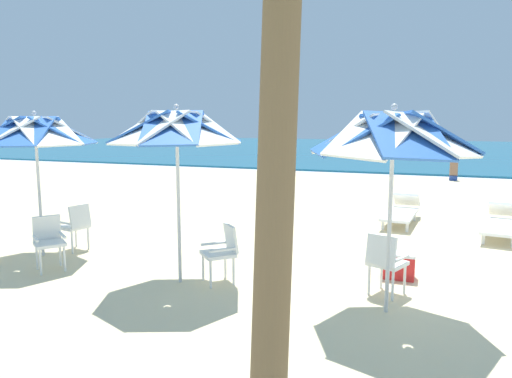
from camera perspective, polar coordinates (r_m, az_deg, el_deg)
The scene contains 15 objects.
ground_plane at distance 9.04m, azimuth 23.08°, elevation -7.74°, with size 80.00×80.00×0.00m, color beige.
sea at distance 39.77m, azimuth 21.32°, elevation 4.31°, with size 80.00×36.00×0.10m, color #19607F.
surf_foam at distance 21.54m, azimuth 21.75°, elevation 1.30°, with size 80.00×0.70×0.01m, color white.
beach_umbrella_0 at distance 5.92m, azimuth 16.13°, elevation 6.11°, with size 2.03×2.03×2.58m.
plastic_chair_0 at distance 6.77m, azimuth 15.25°, elevation -8.26°, with size 0.57×0.59×0.87m.
beach_umbrella_1 at distance 6.90m, azimuth -9.49°, elevation 7.04°, with size 1.98×1.98×2.62m.
plastic_chair_1 at distance 7.08m, azimuth -4.05°, elevation -7.27°, with size 0.63×0.63×0.87m.
beach_umbrella_2 at distance 9.05m, azimuth -24.96°, elevation 6.19°, with size 2.05×2.05×2.55m.
plastic_chair_2 at distance 9.34m, azimuth -20.82°, elevation -3.98°, with size 0.54×0.52×0.87m.
plastic_chair_3 at distance 8.34m, azimuth -23.61°, elevation -5.56°, with size 0.63×0.62×0.87m.
sun_lounger_1 at distance 11.05m, azimuth 27.36°, elevation -3.68°, with size 0.98×2.22×0.62m.
sun_lounger_2 at distance 11.58m, azimuth 17.01°, elevation -2.60°, with size 0.79×2.19×0.62m.
palm_tree_0 at distance 3.00m, azimuth 2.61°, elevation 18.26°, with size 3.13×2.63×4.39m.
cooler_box at distance 7.64m, azimuth 16.70°, elevation -8.73°, with size 0.50×0.34×0.40m.
beachgoer_seated at distance 20.74m, azimuth 22.60°, elevation 1.81°, with size 0.30×0.93×0.92m.
Camera 1 is at (-0.48, -8.71, 2.39)m, focal length 33.34 mm.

